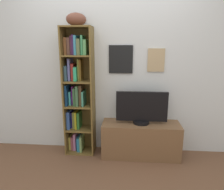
# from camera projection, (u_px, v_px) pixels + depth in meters

# --- Properties ---
(back_wall) EXTENTS (4.80, 0.08, 2.41)m
(back_wall) POSITION_uv_depth(u_px,v_px,m) (110.00, 69.00, 2.93)
(back_wall) COLOR silver
(back_wall) RESTS_ON ground
(bookshelf) EXTENTS (0.41, 0.28, 1.78)m
(bookshelf) POSITION_uv_depth(u_px,v_px,m) (77.00, 92.00, 2.90)
(bookshelf) COLOR brown
(bookshelf) RESTS_ON ground
(football) EXTENTS (0.31, 0.27, 0.16)m
(football) POSITION_uv_depth(u_px,v_px,m) (76.00, 19.00, 2.64)
(football) COLOR brown
(football) RESTS_ON bookshelf
(tv_stand) EXTENTS (1.07, 0.38, 0.49)m
(tv_stand) POSITION_uv_depth(u_px,v_px,m) (141.00, 140.00, 2.90)
(tv_stand) COLOR brown
(tv_stand) RESTS_ON ground
(television) EXTENTS (0.70, 0.22, 0.45)m
(television) POSITION_uv_depth(u_px,v_px,m) (142.00, 108.00, 2.79)
(television) COLOR black
(television) RESTS_ON tv_stand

